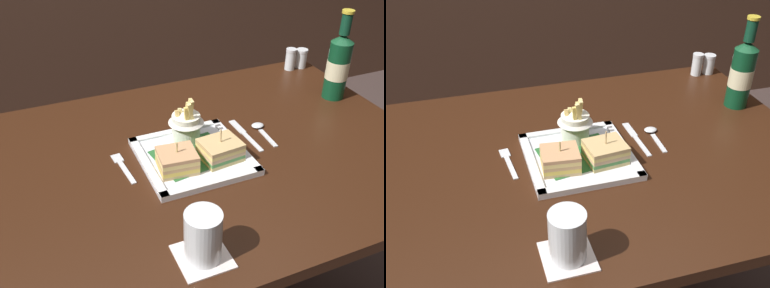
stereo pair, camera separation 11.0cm
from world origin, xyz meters
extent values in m
cube|color=#331A0D|center=(0.00, 0.00, 0.74)|extent=(1.24, 0.84, 0.03)
cylinder|color=#391B1C|center=(-0.54, 0.34, 0.36)|extent=(0.08, 0.08, 0.72)
cylinder|color=#37210B|center=(0.54, 0.34, 0.36)|extent=(0.08, 0.08, 0.72)
cube|color=white|center=(0.00, -0.01, 0.76)|extent=(0.26, 0.26, 0.01)
cube|color=#26622C|center=(0.00, -0.01, 0.77)|extent=(0.20, 0.17, 0.00)
cube|color=silver|center=(0.00, -0.13, 0.77)|extent=(0.26, 0.02, 0.01)
cube|color=silver|center=(0.00, 0.11, 0.77)|extent=(0.26, 0.02, 0.01)
cube|color=white|center=(-0.12, -0.01, 0.77)|extent=(0.02, 0.26, 0.01)
cube|color=white|center=(0.12, -0.01, 0.77)|extent=(0.02, 0.26, 0.01)
cube|color=tan|center=(-0.06, -0.05, 0.77)|extent=(0.10, 0.09, 0.01)
cube|color=#DEBC4D|center=(-0.06, -0.05, 0.78)|extent=(0.10, 0.09, 0.01)
cube|color=tan|center=(-0.06, -0.05, 0.79)|extent=(0.10, 0.09, 0.01)
cube|color=#F1D07A|center=(-0.06, -0.05, 0.80)|extent=(0.10, 0.09, 0.01)
cube|color=tan|center=(-0.06, -0.05, 0.81)|extent=(0.10, 0.09, 0.01)
cylinder|color=tan|center=(-0.06, -0.05, 0.80)|extent=(0.00, 0.00, 0.07)
cube|color=tan|center=(0.06, -0.05, 0.77)|extent=(0.10, 0.09, 0.01)
cube|color=#4D8D48|center=(0.06, -0.05, 0.78)|extent=(0.10, 0.09, 0.01)
cube|color=tan|center=(0.06, -0.05, 0.79)|extent=(0.10, 0.09, 0.01)
cube|color=#F2D578|center=(0.06, -0.05, 0.80)|extent=(0.10, 0.09, 0.01)
cube|color=tan|center=(0.06, -0.05, 0.81)|extent=(0.10, 0.09, 0.01)
cylinder|color=tan|center=(0.06, -0.05, 0.81)|extent=(0.00, 0.00, 0.08)
cylinder|color=white|center=(0.01, 0.06, 0.80)|extent=(0.07, 0.07, 0.07)
cone|color=silver|center=(0.01, 0.06, 0.83)|extent=(0.09, 0.09, 0.03)
cube|color=#EED47D|center=(0.03, 0.07, 0.84)|extent=(0.02, 0.02, 0.07)
cube|color=#E7C96E|center=(0.02, 0.06, 0.84)|extent=(0.02, 0.01, 0.07)
cube|color=#E1C25F|center=(0.01, 0.04, 0.84)|extent=(0.01, 0.01, 0.07)
cube|color=#EDD780|center=(0.02, 0.04, 0.84)|extent=(0.02, 0.01, 0.08)
cube|color=#EDC774|center=(-0.01, 0.06, 0.83)|extent=(0.01, 0.02, 0.05)
cube|color=#EADA88|center=(0.00, 0.08, 0.83)|extent=(0.01, 0.01, 0.05)
cube|color=#EECF82|center=(0.02, 0.06, 0.84)|extent=(0.01, 0.03, 0.08)
cylinder|color=#0C3E22|center=(0.53, 0.13, 0.84)|extent=(0.07, 0.07, 0.18)
cone|color=#174A2B|center=(0.53, 0.13, 0.94)|extent=(0.07, 0.07, 0.02)
cylinder|color=#0F3D28|center=(0.53, 0.13, 0.99)|extent=(0.03, 0.03, 0.06)
cylinder|color=gold|center=(0.53, 0.13, 1.02)|extent=(0.04, 0.04, 0.01)
cylinder|color=beige|center=(0.53, 0.13, 0.85)|extent=(0.07, 0.07, 0.06)
cube|color=silver|center=(-0.11, -0.32, 0.76)|extent=(0.10, 0.10, 0.00)
cylinder|color=silver|center=(-0.11, -0.32, 0.81)|extent=(0.07, 0.07, 0.10)
cylinder|color=silver|center=(-0.11, -0.32, 0.78)|extent=(0.06, 0.06, 0.05)
cube|color=silver|center=(-0.17, -0.01, 0.76)|extent=(0.02, 0.10, 0.00)
cube|color=silver|center=(-0.17, 0.06, 0.76)|extent=(0.03, 0.04, 0.00)
cube|color=silver|center=(0.17, -0.01, 0.76)|extent=(0.01, 0.10, 0.00)
cube|color=silver|center=(0.17, 0.08, 0.76)|extent=(0.02, 0.07, 0.00)
cube|color=silver|center=(0.22, -0.01, 0.76)|extent=(0.02, 0.09, 0.00)
ellipsoid|color=silver|center=(0.22, 0.06, 0.76)|extent=(0.04, 0.03, 0.01)
cylinder|color=silver|center=(0.53, 0.36, 0.79)|extent=(0.03, 0.03, 0.06)
cylinder|color=white|center=(0.53, 0.36, 0.77)|extent=(0.03, 0.03, 0.04)
cylinder|color=silver|center=(0.53, 0.36, 0.82)|extent=(0.04, 0.04, 0.01)
cylinder|color=silver|center=(0.57, 0.36, 0.78)|extent=(0.04, 0.04, 0.06)
cylinder|color=#3D251B|center=(0.57, 0.36, 0.77)|extent=(0.03, 0.03, 0.03)
cylinder|color=silver|center=(0.57, 0.36, 0.82)|extent=(0.04, 0.04, 0.01)
camera|label=1|loc=(-0.36, -0.85, 1.40)|focal=41.70mm
camera|label=2|loc=(-0.25, -0.89, 1.40)|focal=41.70mm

